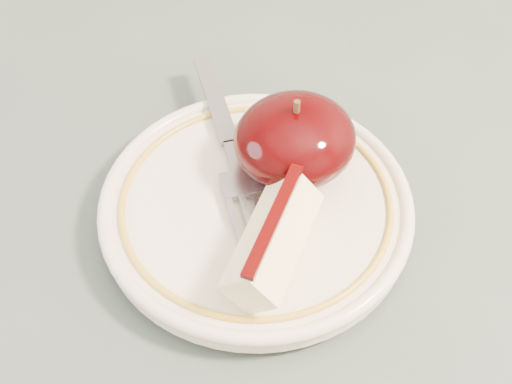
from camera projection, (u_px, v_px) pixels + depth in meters
plate at (256, 207)px, 0.44m from camera, size 0.19×0.19×0.02m
apple_half at (295, 140)px, 0.43m from camera, size 0.08×0.07×0.06m
apple_wedge at (273, 239)px, 0.39m from camera, size 0.08×0.08×0.04m
fork at (230, 144)px, 0.46m from camera, size 0.07×0.17×0.00m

